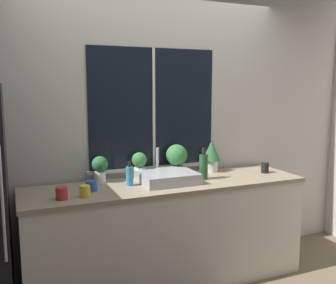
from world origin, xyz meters
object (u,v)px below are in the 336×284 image
potted_plant_center_right (177,157)px  mug_red (62,193)px  soap_bottle (130,175)px  sink (167,177)px  potted_plant_far_right (211,154)px  mug_black (265,168)px  potted_plant_center_left (139,164)px  bottle_tall (204,166)px  potted_plant_far_left (100,167)px  mug_yellow (85,191)px  mug_blue (92,186)px

potted_plant_center_right → mug_red: potted_plant_center_right is taller
soap_bottle → sink: bearing=-3.8°
potted_plant_far_right → mug_black: 0.52m
potted_plant_center_left → bottle_tall: (0.51, -0.24, -0.02)m
potted_plant_far_left → potted_plant_center_right: potted_plant_center_right is taller
potted_plant_center_right → bottle_tall: size_ratio=1.02×
sink → mug_yellow: (-0.73, -0.17, -0.00)m
potted_plant_center_left → soap_bottle: potted_plant_center_left is taller
sink → potted_plant_far_left: sink is taller
mug_red → mug_blue: 0.28m
potted_plant_far_left → mug_blue: bearing=-116.5°
mug_black → potted_plant_center_right: bearing=163.1°
potted_plant_center_right → mug_black: bearing=-16.9°
bottle_tall → mug_yellow: bottle_tall is taller
sink → mug_yellow: 0.75m
mug_yellow → potted_plant_far_right: bearing=16.9°
potted_plant_far_right → mug_red: (-1.45, -0.39, -0.13)m
potted_plant_far_left → bottle_tall: bottle_tall is taller
potted_plant_far_left → potted_plant_center_right: (0.72, -0.00, 0.04)m
sink → mug_red: (-0.90, -0.17, 0.00)m
soap_bottle → mug_yellow: bearing=-154.5°
potted_plant_center_left → potted_plant_far_left: bearing=180.0°
bottle_tall → mug_blue: bottle_tall is taller
soap_bottle → bottle_tall: bearing=-3.8°
mug_blue → potted_plant_far_right: bearing=11.5°
mug_blue → soap_bottle: bearing=8.1°
potted_plant_center_right → soap_bottle: (-0.51, -0.20, -0.08)m
potted_plant_center_left → bottle_tall: size_ratio=0.84×
potted_plant_center_right → bottle_tall: bearing=-58.1°
potted_plant_center_left → potted_plant_center_right: bearing=-0.0°
potted_plant_center_left → bottle_tall: bearing=-25.4°
sink → soap_bottle: (-0.33, 0.02, 0.04)m
potted_plant_far_left → mug_blue: size_ratio=2.45×
potted_plant_far_right → soap_bottle: (-0.88, -0.20, -0.09)m
sink → soap_bottle: bearing=176.2°
potted_plant_far_left → mug_red: (-0.37, -0.39, -0.08)m
potted_plant_far_left → potted_plant_center_left: 0.35m
mug_blue → bottle_tall: bearing=0.1°
potted_plant_center_right → mug_blue: bearing=-163.7°
potted_plant_center_left → potted_plant_far_right: bearing=-0.0°
bottle_tall → mug_yellow: bearing=-172.2°
sink → mug_red: bearing=-169.5°
mug_blue → mug_black: bearing=-0.0°
potted_plant_far_left → potted_plant_center_left: size_ratio=0.96×
potted_plant_center_left → mug_red: (-0.72, -0.39, -0.09)m
bottle_tall → mug_red: 1.24m
sink → potted_plant_far_left: (-0.53, 0.22, 0.08)m
potted_plant_far_left → potted_plant_far_right: size_ratio=0.75×
potted_plant_center_right → bottle_tall: (0.15, -0.24, -0.05)m
potted_plant_center_left → mug_yellow: (-0.55, -0.39, -0.09)m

